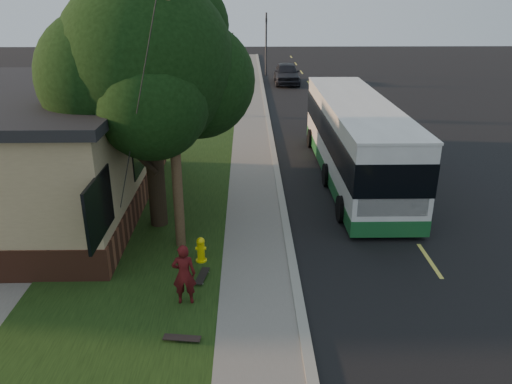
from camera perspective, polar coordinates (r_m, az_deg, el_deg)
The scene contains 17 objects.
ground at distance 14.55m, azimuth 4.11°, elevation -7.98°, with size 120.00×120.00×0.00m, color black.
road at distance 24.26m, azimuth 11.56°, elevation 4.15°, with size 8.00×80.00×0.01m, color black.
curb at distance 23.70m, azimuth 2.06°, elevation 4.31°, with size 0.25×80.00×0.12m, color gray.
sidewalk at distance 23.67m, azimuth -0.37°, elevation 4.25°, with size 2.00×80.00×0.08m, color slate.
grass_verge at distance 23.89m, azimuth -8.81°, elevation 4.15°, with size 5.00×80.00×0.07m, color black.
fire_hydrant at distance 14.34m, azimuth -6.32°, elevation -6.55°, with size 0.32×0.32×0.74m.
utility_pole at distance 13.94m, azimuth -9.63°, elevation 10.85°, with size 2.86×3.21×9.07m.
leafy_tree at distance 15.61m, azimuth -12.14°, elevation 13.84°, with size 6.30×6.00×7.80m.
bare_tree_near at distance 31.05m, azimuth -5.29°, elevation 12.45°, with size 1.38×1.21×4.31m.
bare_tree_far at distance 42.90m, azimuth -3.48°, elevation 14.93°, with size 1.38×1.21×4.03m.
traffic_signal at distance 46.76m, azimuth 1.17°, elevation 16.98°, with size 0.18×0.22×5.50m.
transit_bus at distance 20.82m, azimuth 11.24°, elevation 6.12°, with size 2.73×11.84×3.20m.
skateboarder at distance 12.40m, azimuth -8.23°, elevation -9.28°, with size 0.58×0.38×1.59m, color #480E10.
skateboard_main at distance 13.68m, azimuth -6.17°, elevation -9.53°, with size 0.37×0.90×0.08m.
skateboard_spare at distance 11.60m, azimuth -8.46°, elevation -16.20°, with size 0.85×0.31×0.08m.
dumpster at distance 23.31m, azimuth -19.99°, elevation 4.35°, with size 1.67×1.40×1.34m.
distant_car at distance 42.99m, azimuth 3.53°, elevation 13.40°, with size 2.03×5.04×1.72m, color black.
Camera 1 is at (-1.26, -12.55, 7.26)m, focal length 35.00 mm.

